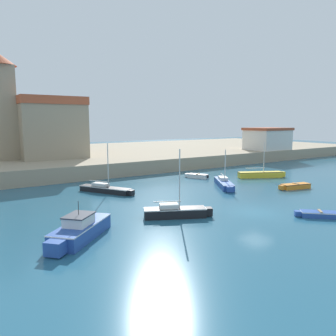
% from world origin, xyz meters
% --- Properties ---
extents(ground_plane, '(200.00, 200.00, 0.00)m').
position_xyz_m(ground_plane, '(0.00, 0.00, 0.00)').
color(ground_plane, '#235670').
extents(quay_seawall, '(120.00, 40.00, 2.02)m').
position_xyz_m(quay_seawall, '(0.00, 42.21, 1.01)').
color(quay_seawall, gray).
rests_on(quay_seawall, ground).
extents(dinghy_white_0, '(2.37, 3.23, 0.62)m').
position_xyz_m(dinghy_white_0, '(6.50, 16.15, 0.30)').
color(dinghy_white_0, white).
rests_on(dinghy_white_0, ground).
extents(sailboat_black_1, '(5.39, 3.36, 5.51)m').
position_xyz_m(sailboat_black_1, '(-6.53, 2.55, 0.48)').
color(sailboat_black_1, black).
rests_on(sailboat_black_1, ground).
extents(sailboat_black_2, '(4.12, 6.25, 5.37)m').
position_xyz_m(sailboat_black_2, '(-7.59, 14.37, 0.41)').
color(sailboat_black_2, black).
rests_on(sailboat_black_2, ground).
extents(dinghy_blue_3, '(3.04, 2.96, 0.55)m').
position_xyz_m(dinghy_blue_3, '(3.07, -3.77, 0.26)').
color(dinghy_blue_3, '#284C9E').
rests_on(dinghy_blue_3, ground).
extents(sailboat_blue_4, '(4.34, 6.11, 4.43)m').
position_xyz_m(sailboat_blue_4, '(5.37, 9.67, 0.44)').
color(sailboat_blue_4, '#284C9E').
rests_on(sailboat_blue_4, ground).
extents(motorboat_blue_5, '(5.49, 5.28, 2.56)m').
position_xyz_m(motorboat_blue_5, '(-14.59, 2.02, 0.63)').
color(motorboat_blue_5, '#284C9E').
rests_on(motorboat_blue_5, ground).
extents(dinghy_orange_6, '(4.08, 1.81, 0.65)m').
position_xyz_m(dinghy_orange_6, '(11.31, 4.28, 0.31)').
color(dinghy_orange_6, orange).
rests_on(dinghy_orange_6, ground).
extents(sailboat_yellow_7, '(6.31, 3.71, 4.90)m').
position_xyz_m(sailboat_yellow_7, '(14.06, 11.60, 0.44)').
color(sailboat_yellow_7, yellow).
rests_on(sailboat_yellow_7, ground).
extents(church, '(14.57, 15.62, 15.65)m').
position_xyz_m(church, '(-9.29, 37.81, 7.40)').
color(church, gray).
rests_on(church, quay_seawall).
extents(harbor_shed_near_wharf, '(8.28, 6.44, 4.40)m').
position_xyz_m(harbor_shed_near_wharf, '(32.00, 25.60, 4.24)').
color(harbor_shed_near_wharf, silver).
rests_on(harbor_shed_near_wharf, quay_seawall).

